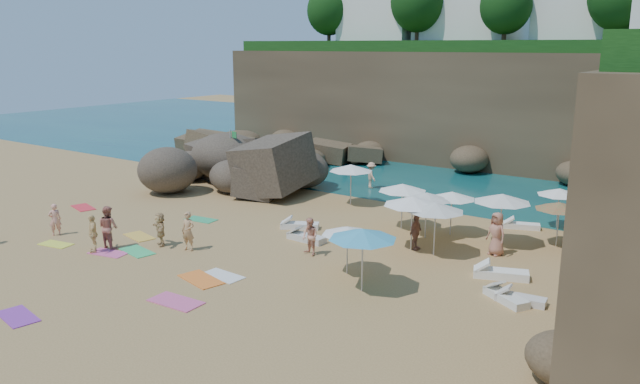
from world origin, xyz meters
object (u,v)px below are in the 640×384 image
Objects in this scene: rock_outcrop at (230,190)px; person_stand_5 at (239,163)px; flag_pole at (232,150)px; person_stand_3 at (416,232)px; person_stand_4 at (496,234)px; parasol_0 at (351,168)px; parasol_1 at (403,188)px; lounger_0 at (300,226)px; person_stand_6 at (55,219)px; person_stand_2 at (371,175)px; parasol_2 at (560,192)px; person_stand_1 at (108,227)px.

person_stand_5 reaches higher than rock_outcrop.
flag_pole is 15.88m from person_stand_3.
parasol_0 is at bearing -178.27° from person_stand_4.
lounger_0 is at bearing -144.22° from parasol_1.
person_stand_6 is at bearing -140.76° from parasol_1.
person_stand_3 is at bearing -25.16° from lounger_0.
rock_outcrop is at bearing 125.65° from lounger_0.
person_stand_4 reaches higher than rock_outcrop.
person_stand_2 is (7.57, 4.09, -1.38)m from flag_pole.
lounger_0 is (-9.94, -7.07, -1.65)m from parasol_2.
parasol_1 is 1.11× the size of parasol_2.
person_stand_5 reaches higher than person_stand_6.
parasol_1 is 1.49× the size of person_stand_3.
person_stand_2 is at bearing 28.36° from flag_pole.
rock_outcrop is 17.36m from person_stand_4.
person_stand_1 reaches higher than person_stand_2.
rock_outcrop reaches higher than lounger_0.
parasol_2 is 1.29× the size of person_stand_2.
person_stand_2 is 1.08× the size of person_stand_6.
flag_pole is at bearing -80.21° from person_stand_5.
flag_pole is 1.88× the size of person_stand_4.
lounger_0 is 0.95× the size of person_stand_5.
person_stand_1 reaches higher than person_stand_4.
person_stand_6 is (-3.56, -0.27, -0.19)m from person_stand_1.
person_stand_1 reaches higher than rock_outcrop.
parasol_0 reaches higher than person_stand_4.
person_stand_1 is (-4.92, -7.04, 0.79)m from lounger_0.
lounger_0 is 1.21× the size of person_stand_6.
person_stand_1 is 1.16× the size of person_stand_2.
person_stand_4 reaches higher than person_stand_6.
parasol_0 is 14.92m from person_stand_6.
parasol_1 is 1.43× the size of person_stand_2.
person_stand_3 is (10.80, 7.42, -0.16)m from person_stand_1.
lounger_0 is at bearing 139.65° from person_stand_2.
person_stand_6 is (-12.40, -10.13, -1.25)m from parasol_1.
person_stand_3 reaches higher than lounger_0.
person_stand_1 is at bearing 118.38° from person_stand_2.
person_stand_5 reaches higher than person_stand_2.
parasol_1 reaches higher than rock_outcrop.
parasol_0 reaches higher than rock_outcrop.
person_stand_4 is at bearing -65.94° from person_stand_3.
parasol_2 is 1.11× the size of person_stand_1.
person_stand_1 is 1.25× the size of person_stand_6.
person_stand_6 is at bearing -130.31° from person_stand_4.
person_stand_4 is at bearing -176.10° from person_stand_2.
person_stand_2 is 0.88× the size of person_stand_4.
flag_pole reaches higher than parasol_1.
parasol_0 is 1.14× the size of parasol_2.
rock_outcrop is 14.60m from person_stand_3.
parasol_2 is 20.51m from person_stand_1.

